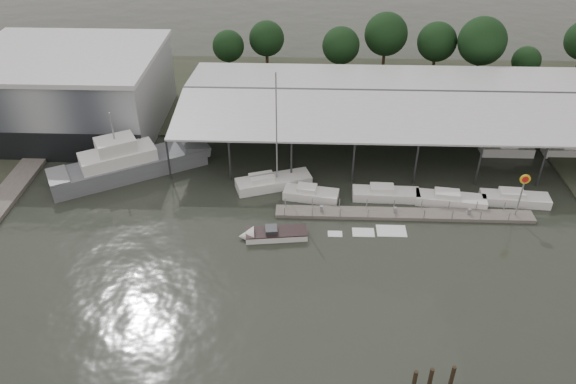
{
  "coord_description": "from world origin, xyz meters",
  "views": [
    {
      "loc": [
        4.14,
        -39.83,
        36.43
      ],
      "look_at": [
        2.33,
        10.44,
        2.5
      ],
      "focal_mm": 35.0,
      "sensor_mm": 36.0,
      "label": 1
    }
  ],
  "objects_px": {
    "shell_fuel_sign": "(523,188)",
    "white_sailboat": "(272,182)",
    "speedboat_underway": "(271,234)",
    "grey_trawler": "(130,163)"
  },
  "relations": [
    {
      "from": "shell_fuel_sign",
      "to": "grey_trawler",
      "type": "distance_m",
      "value": 44.66
    },
    {
      "from": "grey_trawler",
      "to": "speedboat_underway",
      "type": "bearing_deg",
      "value": -63.08
    },
    {
      "from": "shell_fuel_sign",
      "to": "white_sailboat",
      "type": "bearing_deg",
      "value": 168.93
    },
    {
      "from": "grey_trawler",
      "to": "white_sailboat",
      "type": "relative_size",
      "value": 1.3
    },
    {
      "from": "grey_trawler",
      "to": "speedboat_underway",
      "type": "xyz_separation_m",
      "value": [
        17.68,
        -11.69,
        -1.19
      ]
    },
    {
      "from": "grey_trawler",
      "to": "white_sailboat",
      "type": "height_order",
      "value": "white_sailboat"
    },
    {
      "from": "white_sailboat",
      "to": "speedboat_underway",
      "type": "bearing_deg",
      "value": -106.7
    },
    {
      "from": "shell_fuel_sign",
      "to": "white_sailboat",
      "type": "height_order",
      "value": "white_sailboat"
    },
    {
      "from": "white_sailboat",
      "to": "speedboat_underway",
      "type": "relative_size",
      "value": 0.8
    },
    {
      "from": "shell_fuel_sign",
      "to": "speedboat_underway",
      "type": "distance_m",
      "value": 26.89
    }
  ]
}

